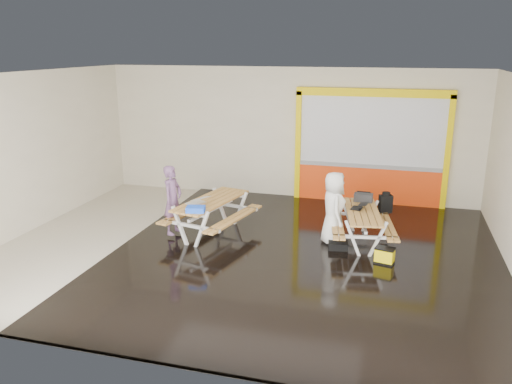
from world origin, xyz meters
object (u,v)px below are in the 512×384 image
(picnic_table_right, at_px, (362,219))
(dark_case, at_px, (338,245))
(person_left, at_px, (173,200))
(blue_pouch, at_px, (196,209))
(laptop_left, at_px, (197,201))
(backpack, at_px, (386,203))
(person_right, at_px, (334,208))
(toolbox, at_px, (363,197))
(picnic_table_left, at_px, (211,208))
(laptop_right, at_px, (359,207))
(fluke_bag, at_px, (385,256))

(picnic_table_right, xyz_separation_m, dark_case, (-0.42, -0.47, -0.45))
(person_left, bearing_deg, blue_pouch, -118.23)
(person_left, xyz_separation_m, laptop_left, (0.57, -0.01, 0.02))
(dark_case, bearing_deg, backpack, 58.87)
(blue_pouch, distance_m, backpack, 4.23)
(picnic_table_right, height_order, person_right, person_right)
(person_left, xyz_separation_m, toolbox, (3.90, 1.34, -0.02))
(person_right, distance_m, dark_case, 0.77)
(picnic_table_left, xyz_separation_m, laptop_right, (3.11, 0.45, 0.16))
(backpack, distance_m, dark_case, 1.75)
(person_left, xyz_separation_m, person_right, (3.36, 0.56, -0.08))
(toolbox, bearing_deg, person_right, -124.90)
(person_left, bearing_deg, dark_case, -79.76)
(picnic_table_right, height_order, backpack, backpack)
(picnic_table_right, relative_size, dark_case, 5.24)
(person_left, relative_size, fluke_bag, 3.70)
(person_left, distance_m, fluke_bag, 4.50)
(person_right, distance_m, toolbox, 0.96)
(picnic_table_left, height_order, person_left, person_left)
(laptop_right, xyz_separation_m, fluke_bag, (0.59, -1.06, -0.60))
(backpack, xyz_separation_m, dark_case, (-0.86, -1.42, -0.56))
(laptop_right, bearing_deg, picnic_table_right, -51.90)
(person_right, bearing_deg, picnic_table_left, 77.22)
(blue_pouch, relative_size, backpack, 0.79)
(laptop_right, distance_m, fluke_bag, 1.35)
(picnic_table_left, xyz_separation_m, person_left, (-0.75, -0.33, 0.23))
(picnic_table_right, distance_m, fluke_bag, 1.14)
(picnic_table_left, distance_m, blue_pouch, 0.88)
(picnic_table_right, bearing_deg, backpack, 65.32)
(laptop_left, distance_m, backpack, 4.15)
(person_left, bearing_deg, picnic_table_right, -73.31)
(person_right, relative_size, backpack, 3.33)
(backpack, bearing_deg, person_right, -133.83)
(picnic_table_left, bearing_deg, toolbox, 17.73)
(laptop_left, relative_size, blue_pouch, 1.46)
(blue_pouch, xyz_separation_m, dark_case, (2.79, 0.72, -0.76))
(laptop_left, bearing_deg, toolbox, 22.08)
(person_left, bearing_deg, person_right, -73.60)
(laptop_left, bearing_deg, blue_pouch, -72.16)
(picnic_table_left, height_order, picnic_table_right, picnic_table_left)
(person_left, bearing_deg, toolbox, -64.06)
(laptop_left, xyz_separation_m, laptop_right, (3.29, 0.79, -0.09))
(picnic_table_left, bearing_deg, laptop_right, 8.24)
(picnic_table_left, bearing_deg, person_left, -155.99)
(picnic_table_right, height_order, laptop_left, laptop_left)
(person_left, relative_size, dark_case, 3.81)
(backpack, bearing_deg, picnic_table_right, -114.68)
(picnic_table_right, relative_size, person_right, 1.33)
(picnic_table_right, relative_size, toolbox, 5.09)
(laptop_right, height_order, dark_case, laptop_right)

